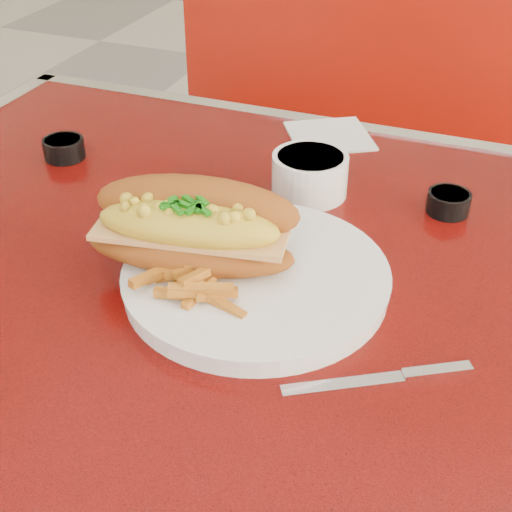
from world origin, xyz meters
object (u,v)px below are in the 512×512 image
(sauce_cup_left, at_px, (64,147))
(fork, at_px, (221,233))
(knife, at_px, (394,377))
(sauce_cup_right, at_px, (449,202))
(diner_table, at_px, (280,371))
(booth_bench_far, at_px, (393,249))
(dinner_plate, at_px, (256,278))
(mac_hoagie, at_px, (192,227))
(gravy_ramekin, at_px, (310,173))

(sauce_cup_left, bearing_deg, fork, -23.49)
(sauce_cup_left, height_order, knife, sauce_cup_left)
(sauce_cup_left, bearing_deg, sauce_cup_right, 5.11)
(knife, bearing_deg, fork, 118.17)
(sauce_cup_right, xyz_separation_m, knife, (0.00, -0.32, -0.01))
(diner_table, height_order, fork, fork)
(diner_table, height_order, booth_bench_far, booth_bench_far)
(dinner_plate, bearing_deg, sauce_cup_left, 153.16)
(dinner_plate, bearing_deg, knife, -26.53)
(mac_hoagie, bearing_deg, sauce_cup_right, 35.13)
(diner_table, bearing_deg, sauce_cup_right, 51.06)
(sauce_cup_right, bearing_deg, dinner_plate, -125.52)
(dinner_plate, bearing_deg, diner_table, 72.50)
(fork, distance_m, sauce_cup_right, 0.29)
(fork, xyz_separation_m, sauce_cup_left, (-0.30, 0.13, -0.00))
(dinner_plate, height_order, gravy_ramekin, gravy_ramekin)
(diner_table, distance_m, dinner_plate, 0.18)
(booth_bench_far, relative_size, dinner_plate, 3.69)
(fork, height_order, sauce_cup_left, sauce_cup_left)
(diner_table, xyz_separation_m, booth_bench_far, (0.00, 0.81, -0.32))
(dinner_plate, xyz_separation_m, mac_hoagie, (-0.07, -0.00, 0.05))
(mac_hoagie, distance_m, sauce_cup_left, 0.36)
(dinner_plate, relative_size, knife, 2.01)
(mac_hoagie, bearing_deg, booth_bench_far, 74.33)
(sauce_cup_right, bearing_deg, sauce_cup_left, -174.89)
(dinner_plate, relative_size, sauce_cup_left, 5.26)
(sauce_cup_left, xyz_separation_m, knife, (0.54, -0.27, -0.01))
(gravy_ramekin, xyz_separation_m, sauce_cup_right, (0.18, 0.02, -0.01))
(booth_bench_far, xyz_separation_m, mac_hoagie, (-0.09, -0.86, 0.55))
(diner_table, height_order, dinner_plate, dinner_plate)
(mac_hoagie, relative_size, sauce_cup_left, 3.92)
(sauce_cup_left, height_order, sauce_cup_right, sauce_cup_left)
(fork, xyz_separation_m, gravy_ramekin, (0.06, 0.16, 0.01))
(booth_bench_far, xyz_separation_m, dinner_plate, (-0.01, -0.86, 0.49))
(dinner_plate, distance_m, mac_hoagie, 0.09)
(gravy_ramekin, xyz_separation_m, sauce_cup_left, (-0.36, -0.03, -0.01))
(gravy_ramekin, relative_size, knife, 0.76)
(diner_table, relative_size, fork, 9.09)
(diner_table, height_order, sauce_cup_left, sauce_cup_left)
(diner_table, height_order, gravy_ramekin, gravy_ramekin)
(booth_bench_far, distance_m, fork, 0.95)
(fork, bearing_deg, dinner_plate, -155.04)
(diner_table, distance_m, gravy_ramekin, 0.26)
(sauce_cup_right, bearing_deg, mac_hoagie, -134.87)
(dinner_plate, height_order, sauce_cup_left, sauce_cup_left)
(booth_bench_far, relative_size, knife, 7.42)
(fork, xyz_separation_m, knife, (0.24, -0.14, -0.02))
(gravy_ramekin, bearing_deg, sauce_cup_right, 6.12)
(mac_hoagie, distance_m, sauce_cup_right, 0.34)
(gravy_ramekin, relative_size, sauce_cup_right, 1.72)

